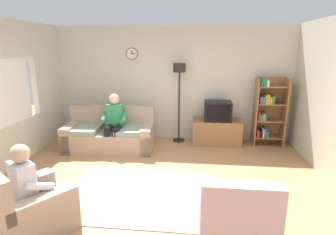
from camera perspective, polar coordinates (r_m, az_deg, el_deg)
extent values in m
plane|color=#B27F51|center=(4.44, -2.36, -14.83)|extent=(12.00, 12.00, 0.00)
cube|color=beige|center=(6.57, 0.96, 7.22)|extent=(6.20, 0.12, 2.70)
cylinder|color=olive|center=(6.60, -7.61, 13.22)|extent=(0.28, 0.03, 0.28)
cylinder|color=white|center=(6.59, -7.64, 13.22)|extent=(0.24, 0.01, 0.24)
cube|color=black|center=(6.58, -7.66, 13.48)|extent=(0.02, 0.01, 0.09)
cube|color=black|center=(6.57, -7.30, 13.23)|extent=(0.11, 0.01, 0.01)
cube|color=beige|center=(6.91, -24.04, 6.75)|extent=(0.12, 1.10, 1.20)
cube|color=tan|center=(6.08, -12.28, -4.75)|extent=(1.94, 0.94, 0.42)
cube|color=tan|center=(6.29, -11.64, 0.20)|extent=(1.91, 0.30, 0.48)
cube|color=tan|center=(5.89, -4.39, -4.35)|extent=(0.26, 0.85, 0.56)
cube|color=tan|center=(6.34, -19.67, -3.84)|extent=(0.26, 0.85, 0.56)
cube|color=gray|center=(5.84, -7.80, -2.66)|extent=(0.63, 0.71, 0.10)
cube|color=gray|center=(6.11, -17.06, -2.41)|extent=(0.63, 0.71, 0.10)
cube|color=olive|center=(6.39, 10.25, -3.00)|extent=(1.10, 0.56, 0.57)
cube|color=black|center=(6.63, 10.11, -2.09)|extent=(1.10, 0.04, 0.03)
cube|color=black|center=(6.24, 10.46, 1.39)|extent=(0.60, 0.48, 0.44)
cube|color=black|center=(6.00, 10.62, 0.87)|extent=(0.50, 0.01, 0.36)
cube|color=olive|center=(6.43, 17.96, 1.15)|extent=(0.04, 0.36, 1.55)
cube|color=olive|center=(6.59, 23.41, 0.97)|extent=(0.04, 0.36, 1.55)
cube|color=olive|center=(6.66, 20.36, 1.40)|extent=(0.64, 0.02, 1.55)
cube|color=olive|center=(6.65, 20.28, -3.81)|extent=(0.60, 0.34, 0.02)
cube|color=red|center=(6.55, 18.31, -3.06)|extent=(0.05, 0.28, 0.16)
cube|color=black|center=(6.56, 18.86, -3.10)|extent=(0.06, 0.28, 0.16)
cube|color=silver|center=(6.57, 19.32, -2.93)|extent=(0.04, 0.28, 0.20)
cube|color=#2D59A5|center=(6.58, 19.73, -2.85)|extent=(0.04, 0.28, 0.22)
cube|color=#267F4C|center=(6.60, 20.10, -3.17)|extent=(0.04, 0.28, 0.14)
cube|color=olive|center=(6.55, 20.57, -0.59)|extent=(0.60, 0.34, 0.02)
cube|color=red|center=(6.44, 18.52, 0.45)|extent=(0.03, 0.28, 0.22)
cube|color=#267F4C|center=(6.46, 18.91, 0.16)|extent=(0.05, 0.28, 0.15)
cube|color=gold|center=(6.47, 19.38, 0.25)|extent=(0.04, 0.28, 0.17)
cube|color=#2D59A5|center=(6.48, 19.75, 0.25)|extent=(0.04, 0.28, 0.18)
cube|color=olive|center=(6.47, 20.87, 2.73)|extent=(0.60, 0.34, 0.02)
cube|color=#72338C|center=(6.37, 18.86, 3.59)|extent=(0.05, 0.28, 0.16)
cube|color=#267F4C|center=(6.38, 19.38, 3.58)|extent=(0.06, 0.28, 0.16)
cube|color=gold|center=(6.39, 19.86, 3.71)|extent=(0.04, 0.28, 0.20)
cube|color=gold|center=(6.40, 20.27, 3.77)|extent=(0.05, 0.28, 0.21)
cube|color=gold|center=(6.42, 20.72, 3.51)|extent=(0.04, 0.28, 0.16)
cube|color=#267F4C|center=(6.43, 21.18, 3.59)|extent=(0.05, 0.28, 0.18)
cube|color=olive|center=(6.40, 21.17, 6.13)|extent=(0.60, 0.34, 0.02)
cube|color=#267F4C|center=(6.31, 19.10, 7.18)|extent=(0.04, 0.28, 0.19)
cube|color=#267F4C|center=(6.33, 19.63, 7.06)|extent=(0.06, 0.28, 0.17)
cube|color=silver|center=(6.34, 20.17, 6.90)|extent=(0.05, 0.28, 0.14)
cylinder|color=black|center=(6.56, 2.28, -4.80)|extent=(0.28, 0.28, 0.03)
cylinder|color=black|center=(6.34, 2.35, 2.35)|extent=(0.04, 0.04, 1.70)
cylinder|color=black|center=(6.21, 2.44, 10.50)|extent=(0.28, 0.28, 0.20)
cube|color=tan|center=(3.87, -26.78, -17.89)|extent=(1.14, 1.15, 0.40)
cube|color=tan|center=(4.09, -28.27, -15.00)|extent=(0.63, 0.77, 0.56)
cube|color=tan|center=(3.59, -24.74, -18.80)|extent=(0.63, 0.77, 0.56)
cube|color=beige|center=(3.44, 13.78, -20.98)|extent=(0.80, 0.84, 0.40)
cube|color=beige|center=(2.89, 15.27, -17.88)|extent=(0.80, 0.18, 0.50)
cube|color=beige|center=(3.38, 8.47, -19.70)|extent=(0.20, 0.80, 0.56)
cube|color=beige|center=(3.46, 19.05, -19.52)|extent=(0.20, 0.80, 0.56)
cube|color=gray|center=(4.33, -6.17, -15.70)|extent=(2.20, 1.70, 0.01)
cube|color=#338C59|center=(5.93, -11.14, 0.55)|extent=(0.35, 0.22, 0.48)
sphere|color=beige|center=(5.85, -11.33, 3.86)|extent=(0.22, 0.22, 0.22)
cylinder|color=black|center=(5.79, -10.62, -2.21)|extent=(0.15, 0.39, 0.13)
cylinder|color=black|center=(5.84, -12.34, -2.17)|extent=(0.15, 0.39, 0.13)
cylinder|color=black|center=(5.70, -10.94, -5.45)|extent=(0.12, 0.12, 0.52)
cylinder|color=black|center=(5.75, -12.69, -5.38)|extent=(0.12, 0.12, 0.52)
cylinder|color=#338C59|center=(5.79, -9.36, 0.10)|extent=(0.11, 0.34, 0.20)
cylinder|color=#338C59|center=(5.89, -13.35, 0.16)|extent=(0.11, 0.34, 0.20)
cube|color=silver|center=(3.64, -28.35, -11.92)|extent=(0.39, 0.36, 0.48)
sphere|color=#D8AD8C|center=(3.52, -28.88, -6.72)|extent=(0.22, 0.22, 0.22)
cylinder|color=black|center=(3.88, -25.70, -13.95)|extent=(0.33, 0.38, 0.13)
cylinder|color=black|center=(3.73, -24.59, -14.99)|extent=(0.33, 0.38, 0.13)
cylinder|color=black|center=(4.04, -22.79, -15.98)|extent=(0.15, 0.15, 0.40)
cylinder|color=black|center=(3.90, -21.59, -17.04)|extent=(0.15, 0.15, 0.40)
cylinder|color=silver|center=(3.86, -28.01, -10.72)|extent=(0.27, 0.32, 0.20)
cylinder|color=silver|center=(3.50, -25.52, -13.01)|extent=(0.27, 0.32, 0.20)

